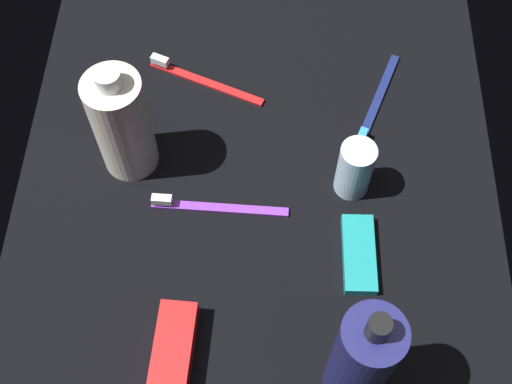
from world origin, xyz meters
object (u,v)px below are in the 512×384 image
at_px(lotion_bottle, 362,359).
at_px(deodorant_stick, 355,169).
at_px(bodywash_bottle, 122,124).
at_px(toothbrush_navy, 375,106).
at_px(toothbrush_red, 199,78).
at_px(toothpaste_box_red, 169,379).
at_px(snack_bar_teal, 359,254).
at_px(toothbrush_purple, 211,206).

xyz_separation_m(lotion_bottle, deodorant_stick, (0.26, -0.01, -0.05)).
height_order(bodywash_bottle, toothbrush_navy, bodywash_bottle).
relative_size(bodywash_bottle, toothbrush_red, 1.07).
height_order(toothpaste_box_red, snack_bar_teal, toothpaste_box_red).
relative_size(deodorant_stick, toothbrush_purple, 0.49).
distance_m(bodywash_bottle, toothpaste_box_red, 0.32).
distance_m(toothbrush_purple, toothbrush_red, 0.21).
bearing_deg(toothbrush_purple, bodywash_bottle, 57.25).
height_order(lotion_bottle, toothbrush_purple, lotion_bottle).
height_order(deodorant_stick, toothbrush_navy, deodorant_stick).
distance_m(toothbrush_navy, toothbrush_red, 0.26).
xyz_separation_m(deodorant_stick, toothbrush_purple, (-0.04, 0.18, -0.04)).
distance_m(toothbrush_red, snack_bar_teal, 0.35).
relative_size(toothbrush_navy, toothbrush_red, 1.01).
relative_size(bodywash_bottle, toothpaste_box_red, 1.04).
distance_m(deodorant_stick, toothbrush_navy, 0.14).
xyz_separation_m(lotion_bottle, toothbrush_red, (0.43, 0.21, -0.09)).
xyz_separation_m(lotion_bottle, toothbrush_purple, (0.22, 0.18, -0.09)).
xyz_separation_m(deodorant_stick, toothbrush_navy, (0.13, -0.04, -0.04)).
relative_size(bodywash_bottle, deodorant_stick, 2.09).
bearing_deg(toothbrush_navy, deodorant_stick, 163.57).
distance_m(deodorant_stick, toothbrush_purple, 0.19).
bearing_deg(snack_bar_teal, lotion_bottle, 173.74).
bearing_deg(bodywash_bottle, snack_bar_teal, -113.94).
distance_m(toothbrush_navy, snack_bar_teal, 0.23).
bearing_deg(lotion_bottle, toothbrush_purple, 38.74).
bearing_deg(toothbrush_red, toothpaste_box_red, -179.99).
bearing_deg(deodorant_stick, toothpaste_box_red, 141.24).
bearing_deg(toothbrush_navy, lotion_bottle, 173.18).
relative_size(deodorant_stick, toothbrush_navy, 0.51).
bearing_deg(toothpaste_box_red, toothbrush_purple, -4.60).
distance_m(toothbrush_navy, toothpaste_box_red, 0.47).
relative_size(toothpaste_box_red, snack_bar_teal, 1.69).
distance_m(toothbrush_purple, snack_bar_teal, 0.20).
height_order(deodorant_stick, toothbrush_purple, deodorant_stick).
bearing_deg(toothbrush_purple, deodorant_stick, -77.52).
bearing_deg(snack_bar_teal, bodywash_bottle, 65.21).
height_order(toothbrush_navy, toothpaste_box_red, toothpaste_box_red).
relative_size(toothbrush_purple, snack_bar_teal, 1.73).
distance_m(lotion_bottle, bodywash_bottle, 0.41).
relative_size(deodorant_stick, toothpaste_box_red, 0.50).
bearing_deg(toothbrush_purple, snack_bar_teal, -108.00).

